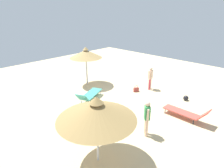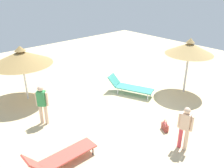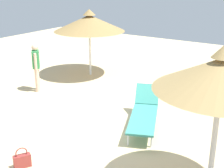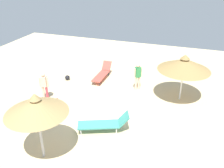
# 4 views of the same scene
# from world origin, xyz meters

# --- Properties ---
(ground) EXTENTS (24.00, 24.00, 0.10)m
(ground) POSITION_xyz_m (0.00, 0.00, -0.05)
(ground) COLOR beige
(parasol_umbrella_front) EXTENTS (2.20, 2.20, 2.68)m
(parasol_umbrella_front) POSITION_xyz_m (0.90, 3.32, 2.20)
(parasol_umbrella_front) COLOR #B2B2B7
(parasol_umbrella_front) RESTS_ON ground
(parasol_umbrella_back) EXTENTS (2.65, 2.65, 2.51)m
(parasol_umbrella_back) POSITION_xyz_m (-3.56, -2.74, 2.01)
(parasol_umbrella_back) COLOR white
(parasol_umbrella_back) RESTS_ON ground
(lounge_chair_near_left) EXTENTS (2.26, 1.43, 0.82)m
(lounge_chair_near_left) POSITION_xyz_m (-0.73, 1.13, 0.39)
(lounge_chair_near_left) COLOR teal
(lounge_chair_near_left) RESTS_ON ground
(lounge_chair_edge) EXTENTS (0.56, 2.17, 0.83)m
(lounge_chair_edge) POSITION_xyz_m (1.28, -3.83, 0.36)
(lounge_chair_edge) COLOR #CC4C3F
(lounge_chair_edge) RESTS_ON ground
(person_standing_near_right) EXTENTS (0.47, 0.29, 1.53)m
(person_standing_near_right) POSITION_xyz_m (3.22, -0.44, 0.86)
(person_standing_near_right) COLOR #D83F4C
(person_standing_near_right) RESTS_ON ground
(person_standing_center) EXTENTS (0.38, 0.36, 1.59)m
(person_standing_center) POSITION_xyz_m (-1.14, -3.12, 0.90)
(person_standing_center) COLOR beige
(person_standing_center) RESTS_ON ground
(handbag) EXTENTS (0.37, 0.28, 0.44)m
(handbag) POSITION_xyz_m (2.24, -0.05, 0.15)
(handbag) COLOR maroon
(handbag) RESTS_ON ground
(beach_ball) EXTENTS (0.30, 0.30, 0.30)m
(beach_ball) POSITION_xyz_m (3.26, -2.93, 0.15)
(beach_ball) COLOR black
(beach_ball) RESTS_ON ground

